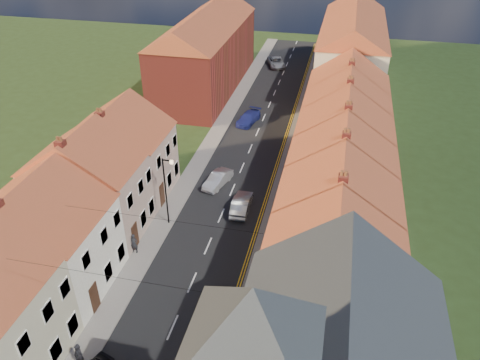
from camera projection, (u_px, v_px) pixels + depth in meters
The scene contains 22 objects.
road at pixel (242, 168), 45.78m from camera, with size 7.00×90.00×0.02m, color black.
pavement_left at pixel (199, 162), 46.58m from camera, with size 1.80×90.00×0.12m, color gray.
pavement_right at pixel (287, 173), 44.93m from camera, with size 1.80×90.00×0.12m, color gray.
cottage_r_tudor at pixel (332, 268), 27.41m from camera, with size 8.30×5.20×9.00m.
cottage_r_white_near at pixel (337, 214), 31.85m from camera, with size 8.30×6.00×9.00m.
cottage_r_cream_mid at pixel (341, 174), 36.30m from camera, with size 8.30×5.20×9.00m.
cottage_r_pink at pixel (343, 142), 40.75m from camera, with size 8.30×6.00×9.00m.
cottage_r_white_far at pixel (345, 117), 45.19m from camera, with size 8.30×5.20×9.00m.
cottage_r_cream_far at pixel (347, 96), 49.64m from camera, with size 8.30×6.00×9.00m.
cottage_l_white at pixel (42, 233), 30.32m from camera, with size 8.30×6.90×8.80m.
cottage_l_brick_mid at pixel (87, 182), 35.26m from camera, with size 8.30×5.70×9.10m.
cottage_l_pink at pixel (121, 148), 40.12m from camera, with size 8.30×6.30×8.80m.
block_right_far at pixel (352, 47), 61.81m from camera, with size 8.30×24.20×10.50m.
block_left_far at pixel (206, 49), 61.17m from camera, with size 8.30×24.20×10.50m.
lamppost at pixel (166, 188), 36.37m from camera, with size 0.88×0.15×6.00m.
car_mid at pixel (218, 179), 42.85m from camera, with size 1.30×3.72×1.23m, color #AFB1B8.
car_far at pixel (248, 118), 54.13m from camera, with size 1.71×4.21×1.22m, color navy.
car_distant at pixel (276, 62), 70.97m from camera, with size 2.21×4.79×1.33m, color #999AA0.
pedestrian_left at pixel (79, 356), 26.37m from camera, with size 0.63×0.41×1.73m, color black.
pedestrian_right at pixel (251, 292), 30.42m from camera, with size 0.93×0.73×1.92m, color black.
car_mid_b at pixel (242, 204), 39.51m from camera, with size 1.39×3.98×1.31m, color #96989C.
pedestrian_left_b at pixel (134, 244), 34.71m from camera, with size 0.59×0.39×1.62m, color #222428.
Camera 1 is at (8.51, -8.38, 23.51)m, focal length 35.00 mm.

